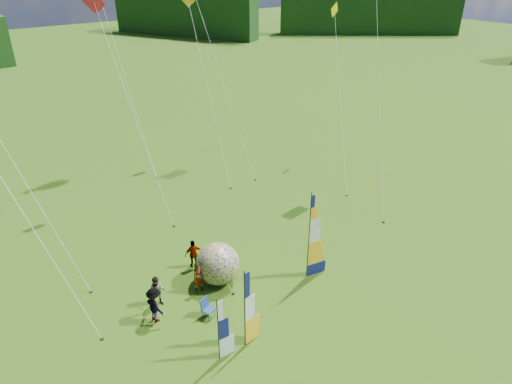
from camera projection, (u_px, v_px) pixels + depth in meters
ground at (324, 319)px, 21.65m from camera, size 220.00×220.00×0.00m
treeline_ring at (331, 250)px, 19.79m from camera, size 210.00×210.00×8.00m
feather_banner_main at (309, 238)px, 23.37m from camera, size 1.33×0.36×4.94m
side_banner_left at (245, 311)px, 19.34m from camera, size 1.08×0.19×3.91m
side_banner_far at (218, 331)px, 18.82m from camera, size 0.94×0.19×3.15m
bol_inflatable at (218, 264)px, 23.66m from camera, size 2.71×2.71×2.24m
spectator_a at (199, 278)px, 23.06m from camera, size 0.64×0.43×1.72m
spectator_b at (157, 291)px, 22.18m from camera, size 0.89×0.75×1.65m
spectator_c at (155, 305)px, 21.19m from camera, size 0.61×1.24×1.84m
spectator_d at (194, 254)px, 24.94m from camera, size 1.05×0.63×1.67m
camp_chair at (208, 309)px, 21.58m from camera, size 0.70×0.70×0.99m
kite_whale at (201, 6)px, 33.37m from camera, size 6.18×15.40×23.97m
kite_parafoil at (381, 72)px, 28.96m from camera, size 8.64×10.77×17.48m
small_kite_red at (134, 108)px, 28.15m from camera, size 4.16×9.78×13.90m
small_kite_orange at (208, 86)px, 34.10m from camera, size 5.83×10.81×13.24m
small_kite_yellow at (341, 93)px, 33.83m from camera, size 9.73×11.17×12.50m
small_kite_pink at (3, 175)px, 18.38m from camera, size 5.47×8.58×14.97m
small_kite_green at (111, 26)px, 33.86m from camera, size 5.69×13.49×21.30m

